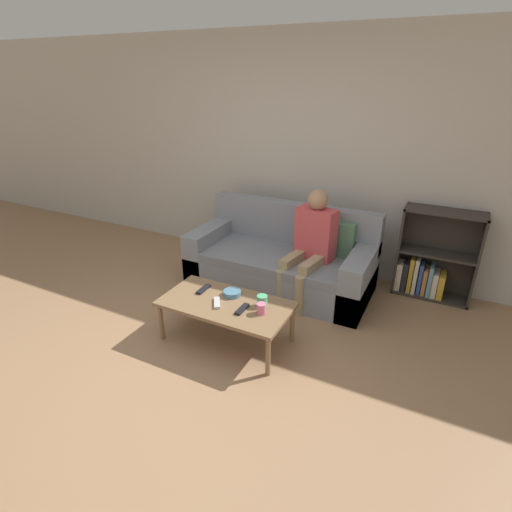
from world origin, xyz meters
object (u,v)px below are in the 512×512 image
Objects in this scene: cup_far at (262,301)px; tv_remote_2 at (242,309)px; couch at (282,261)px; coffee_table at (226,306)px; cup_near at (261,309)px; person_adult at (312,239)px; tv_remote_0 at (203,289)px; bookshelf at (431,262)px; snack_bowl at (232,293)px; tv_remote_1 at (217,303)px.

tv_remote_2 is (-0.12, -0.13, -0.04)m from cup_far.
couch is 1.16m from coffee_table.
cup_near is 0.53× the size of tv_remote_2.
coffee_table is at bearing -99.30° from person_adult.
couch is 1.11m from tv_remote_0.
coffee_table is at bearing -131.56° from bookshelf.
tv_remote_1 is at bearing -102.71° from snack_bowl.
coffee_table is 0.30m from tv_remote_0.
person_adult reaches higher than tv_remote_0.
snack_bowl is at bearing 44.05° from tv_remote_1.
person_adult reaches higher than tv_remote_2.
person_adult is at bearing 68.02° from snack_bowl.
couch is 19.87× the size of cup_far.
tv_remote_2 is at bearing -169.18° from cup_near.
cup_near is at bearing -74.63° from couch.
coffee_table is 0.98× the size of person_adult.
tv_remote_2 is (0.47, -0.13, 0.00)m from tv_remote_0.
cup_far reaches higher than coffee_table.
bookshelf is at bearing 15.11° from tv_remote_1.
coffee_table is 1.17m from person_adult.
couch is 1.03m from snack_bowl.
coffee_table is 6.52× the size of tv_remote_2.
cup_near is (-0.03, -1.09, -0.22)m from person_adult.
cup_far reaches higher than cup_near.
tv_remote_2 is 0.26m from snack_bowl.
couch is 12.57× the size of snack_bowl.
couch is 1.22m from cup_near.
tv_remote_0 is at bearing 170.67° from cup_near.
person_adult is 6.62× the size of tv_remote_2.
tv_remote_1 is (-0.05, -0.05, 0.05)m from coffee_table.
cup_near is at bearing -10.01° from tv_remote_0.
person_adult is 1.11m from cup_near.
bookshelf is 1.97m from cup_far.
person_adult is at bearing 36.23° from tv_remote_1.
tv_remote_0 is at bearing 179.94° from cup_far.
snack_bowl is at bearing 137.63° from tv_remote_2.
tv_remote_1 is at bearing -174.18° from cup_near.
person_adult reaches higher than couch.
tv_remote_1 is 1.09× the size of snack_bowl.
bookshelf is at bearing 52.67° from tv_remote_2.
bookshelf is 5.59× the size of tv_remote_1.
cup_far is 0.58× the size of tv_remote_1.
tv_remote_1 is (-0.40, -0.04, -0.03)m from cup_near.
bookshelf reaches higher than snack_bowl.
cup_far is 0.31m from snack_bowl.
cup_far is 0.18m from tv_remote_2.
cup_near is at bearing -2.26° from coffee_table.
cup_near reaches higher than tv_remote_2.
coffee_table is at bearing -85.17° from snack_bowl.
cup_near is at bearing -27.41° from tv_remote_1.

